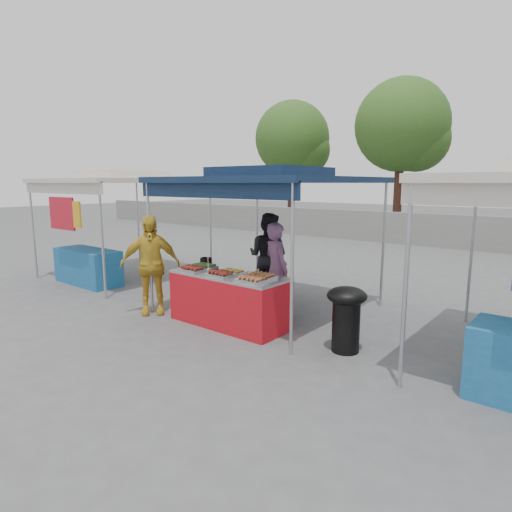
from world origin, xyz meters
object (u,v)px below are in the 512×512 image
Objects in this scene: vendor_woman at (276,270)px; helper_man at (268,256)px; customer_person at (150,265)px; vendor_table at (229,299)px; cooking_pot at (206,261)px; wok_burner at (346,313)px.

helper_man is (-0.80, 0.80, 0.04)m from vendor_woman.
vendor_table is at bearing -33.99° from customer_person.
vendor_table is 9.50× the size of cooking_pot.
cooking_pot is at bearing -159.43° from wok_burner.
customer_person is (-0.63, -0.75, -0.03)m from cooking_pot.
wok_burner is at bearing -3.34° from cooking_pot.
cooking_pot is 0.12× the size of helper_man.
cooking_pot is 0.13× the size of vendor_woman.
vendor_table is at bearing -21.34° from cooking_pot.
vendor_table is 1.02m from vendor_woman.
helper_man is at bearing 106.24° from vendor_table.
cooking_pot is 0.98m from customer_person.
helper_man is at bearing 74.47° from cooking_pot.
cooking_pot is at bearing 49.61° from vendor_woman.
wok_burner is 0.53× the size of helper_man.
wok_burner reaches higher than vendor_table.
helper_man reaches higher than vendor_table.
customer_person is at bearing 54.11° from helper_man.
customer_person is (-1.80, -1.30, 0.06)m from vendor_woman.
vendor_table is 1.14× the size of customer_person.
customer_person is at bearing -129.84° from cooking_pot.
customer_person is (-1.49, -0.41, 0.45)m from vendor_table.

